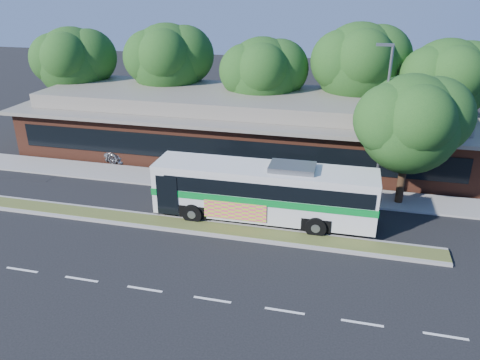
{
  "coord_description": "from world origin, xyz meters",
  "views": [
    {
      "loc": [
        7.83,
        -19.97,
        12.13
      ],
      "look_at": [
        2.25,
        2.85,
        2.0
      ],
      "focal_mm": 35.0,
      "sensor_mm": 36.0,
      "label": 1
    }
  ],
  "objects_px": {
    "sedan": "(100,148)",
    "lamp_post": "(383,122)",
    "transit_bus": "(265,188)",
    "sidewalk_tree": "(418,122)"
  },
  "relations": [
    {
      "from": "transit_bus",
      "to": "sidewalk_tree",
      "type": "bearing_deg",
      "value": 26.61
    },
    {
      "from": "sedan",
      "to": "lamp_post",
      "type": "bearing_deg",
      "value": -94.06
    },
    {
      "from": "transit_bus",
      "to": "sidewalk_tree",
      "type": "height_order",
      "value": "sidewalk_tree"
    },
    {
      "from": "sedan",
      "to": "sidewalk_tree",
      "type": "xyz_separation_m",
      "value": [
        21.25,
        -2.72,
        4.2
      ]
    },
    {
      "from": "sedan",
      "to": "sidewalk_tree",
      "type": "bearing_deg",
      "value": -92.43
    },
    {
      "from": "sidewalk_tree",
      "to": "transit_bus",
      "type": "bearing_deg",
      "value": -152.86
    },
    {
      "from": "sedan",
      "to": "sidewalk_tree",
      "type": "relative_size",
      "value": 0.69
    },
    {
      "from": "lamp_post",
      "to": "sedan",
      "type": "relative_size",
      "value": 1.73
    },
    {
      "from": "lamp_post",
      "to": "sidewalk_tree",
      "type": "bearing_deg",
      "value": 10.27
    },
    {
      "from": "transit_bus",
      "to": "sedan",
      "type": "height_order",
      "value": "transit_bus"
    }
  ]
}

